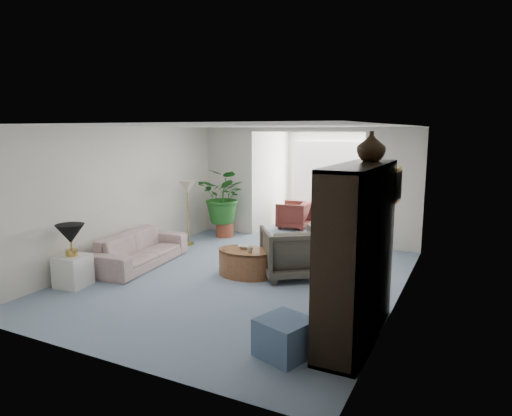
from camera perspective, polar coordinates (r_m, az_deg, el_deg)
The scene contains 26 objects.
floor at distance 7.54m, azimuth -2.06°, elevation -8.98°, with size 6.00×6.00×0.00m, color #879CB2.
sunroom_floor at distance 11.18m, azimuth 8.03°, elevation -2.81°, with size 2.60×2.60×0.00m, color #879CB2.
back_pier_left at distance 10.74m, azimuth -3.37°, elevation 3.52°, with size 1.20×0.12×2.50m, color white.
back_pier_right at distance 9.46m, azimuth 17.04°, elevation 2.24°, with size 1.20×0.12×2.50m, color white.
back_header at distance 9.87m, azimuth 6.31°, elevation 9.90°, with size 2.60×0.12×0.10m, color white.
window_pane at distance 11.99m, azimuth 9.84°, elevation 4.77°, with size 2.20×0.02×1.50m, color white.
window_blinds at distance 11.96m, azimuth 9.80°, elevation 4.76°, with size 2.20×0.02×1.50m, color white.
framed_picture at distance 6.28m, azimuth 17.54°, elevation 2.71°, with size 0.04×0.50×0.40m, color beige.
sofa at distance 8.44m, azimuth -14.47°, elevation -5.11°, with size 2.03×0.80×0.59m, color beige.
end_table at distance 7.68m, azimuth -22.24°, elevation -7.42°, with size 0.45×0.45×0.50m, color white.
table_lamp at distance 7.53m, azimuth -22.54°, elevation -3.06°, with size 0.44×0.44×0.30m, color black.
floor_lamp at distance 9.57m, azimuth -8.76°, elevation 2.65°, with size 0.36×0.36×0.28m, color beige.
coffee_table at distance 7.62m, azimuth -1.41°, elevation -6.98°, with size 0.95×0.95×0.45m, color #985F37.
coffee_bowl at distance 7.66m, azimuth -1.40°, elevation -4.94°, with size 0.22×0.22×0.05m, color silver.
coffee_cup at distance 7.39m, azimuth -0.75°, elevation -5.32°, with size 0.10×0.10×0.09m, color beige.
wingback_chair at distance 7.54m, azimuth 4.40°, elevation -5.64°, with size 0.90×0.93×0.84m, color #5D5849.
side_table_dark at distance 7.62m, azimuth 10.16°, elevation -6.55°, with size 0.50×0.40×0.60m, color black.
entertainment_cabinet at distance 5.33m, azimuth 12.73°, elevation -5.63°, with size 0.49×1.85×2.06m, color black.
cabinet_urn at distance 5.64m, azimuth 14.43°, elevation 7.61°, with size 0.35×0.35×0.36m, color black.
ottoman at distance 5.08m, azimuth 3.65°, elevation -16.08°, with size 0.52×0.52×0.42m, color slate.
plant_pot at distance 10.42m, azimuth -3.99°, elevation -2.77°, with size 0.40×0.40×0.32m, color brown.
house_plant at distance 10.27m, azimuth -4.04°, elevation 1.52°, with size 1.13×0.98×1.25m, color #236121.
sunroom_chair_blue at distance 10.78m, azimuth 12.23°, elevation -1.36°, with size 0.81×0.83×0.75m, color slate.
sunroom_chair_maroon at distance 11.24m, azimuth 4.80°, elevation -0.91°, with size 0.72×0.75×0.68m, color #5B231F.
sunroom_table at distance 11.70m, azimuth 9.57°, elevation -0.86°, with size 0.46×0.36×0.57m, color #985F37.
shelf_clutter at distance 5.21m, azimuth 11.88°, elevation -5.28°, with size 0.30×1.08×1.06m.
Camera 1 is at (3.42, -6.26, 2.43)m, focal length 31.46 mm.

